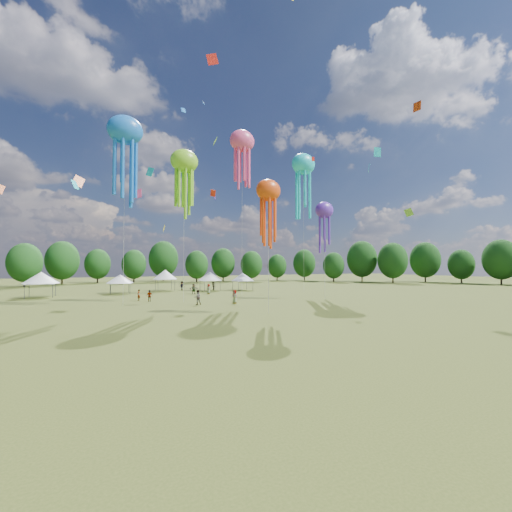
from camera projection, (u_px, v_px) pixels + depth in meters
name	position (u px, v px, depth m)	size (l,w,h in m)	color
ground	(433.00, 377.00, 14.81)	(300.00, 300.00, 0.00)	#384416
spectator_near	(198.00, 297.00, 42.24)	(0.94, 0.73, 1.93)	gray
spectators_far	(194.00, 289.00, 58.14)	(17.09, 27.98, 1.86)	gray
festival_tents	(155.00, 277.00, 61.64)	(40.82, 10.83, 4.36)	#47474C
show_kites	(244.00, 170.00, 53.13)	(38.85, 25.68, 29.81)	#88DE24
small_kites	(185.00, 123.00, 52.74)	(76.36, 66.10, 46.73)	#88DE24
treeline	(152.00, 259.00, 69.50)	(201.57, 95.24, 13.43)	#38281C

